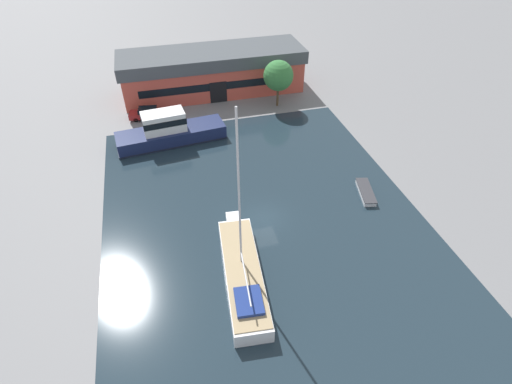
% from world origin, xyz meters
% --- Properties ---
extents(ground_plane, '(440.00, 440.00, 0.00)m').
position_xyz_m(ground_plane, '(0.00, 0.00, 0.00)').
color(ground_plane, slate).
extents(water_canal, '(29.96, 39.60, 0.01)m').
position_xyz_m(water_canal, '(0.00, 0.00, 0.00)').
color(water_canal, '#1E2D38').
rests_on(water_canal, ground).
extents(warehouse_building, '(26.48, 8.12, 6.09)m').
position_xyz_m(warehouse_building, '(0.45, 29.19, 3.08)').
color(warehouse_building, '#C64C3D').
rests_on(warehouse_building, ground).
extents(quay_tree_near_building, '(4.08, 4.08, 6.45)m').
position_xyz_m(quay_tree_near_building, '(8.25, 22.16, 4.40)').
color(quay_tree_near_building, brown).
rests_on(quay_tree_near_building, ground).
extents(parked_car, '(4.78, 2.43, 1.57)m').
position_xyz_m(parked_car, '(-9.66, 23.01, 0.80)').
color(parked_car, maroon).
rests_on(parked_car, ground).
extents(sailboat_moored, '(3.95, 12.93, 15.16)m').
position_xyz_m(sailboat_moored, '(-3.63, -6.45, 0.80)').
color(sailboat_moored, white).
rests_on(sailboat_moored, water_canal).
extents(motor_cruiser, '(13.41, 4.97, 4.04)m').
position_xyz_m(motor_cruiser, '(-7.29, 16.35, 1.46)').
color(motor_cruiser, '#19234C').
rests_on(motor_cruiser, water_canal).
extents(small_dinghy, '(2.22, 4.36, 0.54)m').
position_xyz_m(small_dinghy, '(11.15, 0.91, 0.28)').
color(small_dinghy, white).
rests_on(small_dinghy, water_canal).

